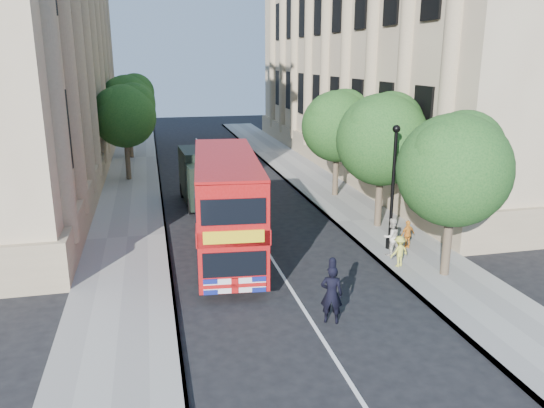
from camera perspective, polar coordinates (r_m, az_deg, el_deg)
ground at (r=16.06m, az=5.14°, el=-13.81°), size 120.00×120.00×0.00m
pavement_right at (r=26.59m, az=10.28°, el=-1.77°), size 3.50×80.00×0.12m
pavement_left at (r=24.57m, az=-15.28°, el=-3.54°), size 3.50×80.00×0.12m
building_right at (r=41.53m, az=13.70°, el=16.69°), size 12.00×38.00×18.00m
tree_right_near at (r=19.64m, az=19.08°, el=4.10°), size 4.00×4.00×6.08m
tree_right_mid at (r=24.82m, az=11.84°, el=7.31°), size 4.20×4.20×6.37m
tree_right_far at (r=30.34m, az=7.08°, el=8.71°), size 4.00×4.00×6.15m
tree_left_far at (r=35.49m, az=-15.54°, el=9.46°), size 4.00×4.00×6.30m
tree_left_back at (r=43.44m, az=-15.20°, el=10.85°), size 4.20×4.20×6.65m
lamp_post at (r=22.14m, az=12.83°, el=1.17°), size 0.32×0.32×5.16m
double_decker_bus at (r=21.06m, az=-4.89°, el=0.06°), size 3.14×9.01×4.08m
box_van at (r=29.18m, az=-7.40°, el=2.71°), size 2.37×5.26×2.95m
police_constable at (r=16.35m, az=6.42°, el=-9.63°), size 0.79×0.67×1.86m
woman_pedestrian at (r=21.84m, az=12.72°, el=-3.46°), size 0.83×0.70×1.54m
child_a at (r=22.84m, az=14.38°, el=-3.17°), size 0.76×0.49×1.20m
child_b at (r=20.81m, az=13.53°, el=-4.96°), size 0.87×0.64×1.20m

